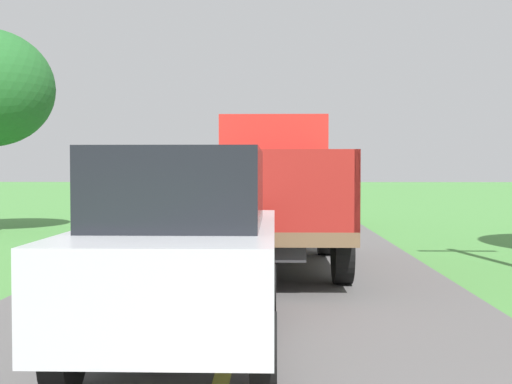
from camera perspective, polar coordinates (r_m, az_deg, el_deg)
name	(u,v)px	position (r m, az deg, el deg)	size (l,w,h in m)	color
banana_truck_near	(273,188)	(12.37, 1.52, 0.35)	(2.38, 5.82, 2.80)	#2D2D30
banana_truck_far	(275,180)	(23.29, 1.68, 1.09)	(2.38, 5.81, 2.80)	#2D2D30
following_car	(185,247)	(6.23, -6.24, -4.82)	(1.74, 4.10, 1.92)	#B7BABF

